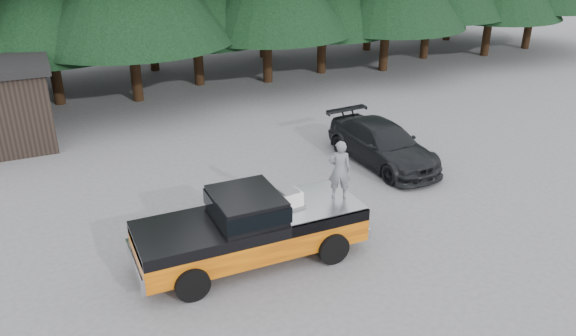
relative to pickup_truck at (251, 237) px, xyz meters
name	(u,v)px	position (x,y,z in m)	size (l,w,h in m)	color
ground	(276,239)	(0.97, 0.66, -0.67)	(120.00, 120.00, 0.00)	#525255
pickup_truck	(251,237)	(0.00, 0.00, 0.00)	(6.00, 2.04, 1.33)	orange
truck_cab	(246,205)	(-0.10, 0.00, 0.96)	(1.66, 1.90, 0.59)	black
air_compressor	(289,200)	(1.05, -0.03, 0.87)	(0.60, 0.50, 0.41)	silver
man_on_bed	(340,170)	(2.48, -0.10, 1.47)	(0.59, 0.39, 1.62)	#575B5F
parked_car	(383,144)	(6.54, 3.90, 0.06)	(2.04, 5.01, 1.45)	black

